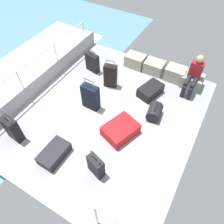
# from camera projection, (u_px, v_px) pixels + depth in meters

# --- Properties ---
(ground_plane) EXTENTS (4.40, 5.20, 0.06)m
(ground_plane) POSITION_uv_depth(u_px,v_px,m) (109.00, 114.00, 5.63)
(ground_plane) COLOR #939699
(gunwale_port) EXTENTS (0.06, 5.20, 0.45)m
(gunwale_port) POSITION_uv_depth(u_px,v_px,m) (44.00, 80.00, 6.13)
(gunwale_port) COLOR #939699
(gunwale_port) RESTS_ON ground_plane
(railing_port) EXTENTS (0.04, 4.20, 1.02)m
(railing_port) POSITION_uv_depth(u_px,v_px,m) (39.00, 64.00, 5.70)
(railing_port) COLOR silver
(railing_port) RESTS_ON ground_plane
(sea_wake) EXTENTS (12.00, 12.00, 0.01)m
(sea_wake) POSITION_uv_depth(u_px,v_px,m) (15.00, 78.00, 7.02)
(sea_wake) COLOR #598C9E
(sea_wake) RESTS_ON ground_plane
(cargo_crate_0) EXTENTS (0.62, 0.43, 0.39)m
(cargo_crate_0) POSITION_uv_depth(u_px,v_px,m) (135.00, 61.00, 6.75)
(cargo_crate_0) COLOR #9E9989
(cargo_crate_0) RESTS_ON ground_plane
(cargo_crate_1) EXTENTS (0.61, 0.47, 0.36)m
(cargo_crate_1) POSITION_uv_depth(u_px,v_px,m) (154.00, 67.00, 6.57)
(cargo_crate_1) COLOR gray
(cargo_crate_1) RESTS_ON ground_plane
(cargo_crate_2) EXTENTS (0.59, 0.45, 0.42)m
(cargo_crate_2) POSITION_uv_depth(u_px,v_px,m) (175.00, 74.00, 6.32)
(cargo_crate_2) COLOR #9E9989
(cargo_crate_2) RESTS_ON ground_plane
(cargo_crate_3) EXTENTS (0.60, 0.49, 0.38)m
(cargo_crate_3) POSITION_uv_depth(u_px,v_px,m) (192.00, 81.00, 6.14)
(cargo_crate_3) COLOR gray
(cargo_crate_3) RESTS_ON ground_plane
(passenger_seated) EXTENTS (0.34, 0.66, 1.08)m
(passenger_seated) POSITION_uv_depth(u_px,v_px,m) (194.00, 74.00, 5.76)
(passenger_seated) COLOR maroon
(passenger_seated) RESTS_ON ground_plane
(suitcase_0) EXTENTS (0.61, 0.80, 0.28)m
(suitcase_0) POSITION_uv_depth(u_px,v_px,m) (150.00, 90.00, 5.96)
(suitcase_0) COLOR black
(suitcase_0) RESTS_ON ground_plane
(suitcase_1) EXTENTS (0.44, 0.73, 0.25)m
(suitcase_1) POSITION_uv_depth(u_px,v_px,m) (54.00, 154.00, 4.71)
(suitcase_1) COLOR black
(suitcase_1) RESTS_ON ground_plane
(suitcase_2) EXTENTS (0.45, 0.23, 0.94)m
(suitcase_2) POSITION_uv_depth(u_px,v_px,m) (91.00, 97.00, 5.49)
(suitcase_2) COLOR black
(suitcase_2) RESTS_ON ground_plane
(suitcase_3) EXTENTS (0.41, 0.28, 0.76)m
(suitcase_3) POSITION_uv_depth(u_px,v_px,m) (96.00, 166.00, 4.37)
(suitcase_3) COLOR black
(suitcase_3) RESTS_ON ground_plane
(suitcase_4) EXTENTS (0.83, 0.95, 0.28)m
(suitcase_4) POSITION_uv_depth(u_px,v_px,m) (120.00, 130.00, 5.10)
(suitcase_4) COLOR red
(suitcase_4) RESTS_ON ground_plane
(suitcase_5) EXTENTS (0.46, 0.27, 0.72)m
(suitcase_5) POSITION_uv_depth(u_px,v_px,m) (92.00, 63.00, 6.52)
(suitcase_5) COLOR black
(suitcase_5) RESTS_ON ground_plane
(suitcase_6) EXTENTS (0.40, 0.27, 0.88)m
(suitcase_6) POSITION_uv_depth(u_px,v_px,m) (110.00, 76.00, 6.03)
(suitcase_6) COLOR black
(suitcase_6) RESTS_ON ground_plane
(suitcase_7) EXTENTS (0.41, 0.24, 0.88)m
(suitcase_7) POSITION_uv_depth(u_px,v_px,m) (12.00, 129.00, 4.87)
(suitcase_7) COLOR black
(suitcase_7) RESTS_ON ground_plane
(duffel_bag) EXTENTS (0.40, 0.51, 0.50)m
(duffel_bag) POSITION_uv_depth(u_px,v_px,m) (155.00, 112.00, 5.41)
(duffel_bag) COLOR black
(duffel_bag) RESTS_ON ground_plane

